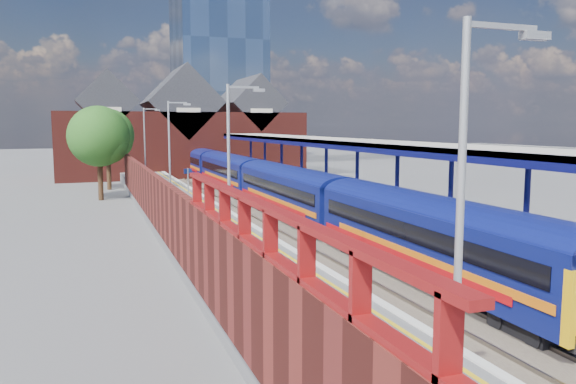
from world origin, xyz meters
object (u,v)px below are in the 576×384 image
object	(u,v)px
lamp_post_a	(467,228)
lamp_post_d	(146,141)
lamp_post_b	(232,165)
parked_car_blue	(372,190)
lamp_post_c	(171,148)
platform_sign	(188,180)
parked_car_dark	(475,215)
train	(258,179)

from	to	relation	value
lamp_post_a	lamp_post_d	bearing A→B (deg)	90.00
lamp_post_b	parked_car_blue	distance (m)	22.05
lamp_post_a	lamp_post_c	world-z (taller)	same
lamp_post_b	parked_car_blue	bearing A→B (deg)	47.63
lamp_post_c	lamp_post_d	size ratio (longest dim) A/B	1.00
platform_sign	lamp_post_c	bearing A→B (deg)	-124.26
lamp_post_d	parked_car_blue	world-z (taller)	lamp_post_d
lamp_post_c	parked_car_dark	size ratio (longest dim) A/B	1.48
lamp_post_d	parked_car_blue	distance (m)	21.90
train	platform_sign	bearing A→B (deg)	-143.16
lamp_post_d	lamp_post_b	bearing A→B (deg)	-90.00
lamp_post_c	parked_car_blue	xyz separation A→B (m)	(14.69, 0.10, -3.34)
train	lamp_post_b	world-z (taller)	lamp_post_b
lamp_post_a	lamp_post_b	bearing A→B (deg)	90.00
train	parked_car_dark	bearing A→B (deg)	-71.53
train	lamp_post_a	size ratio (longest dim) A/B	9.41
lamp_post_b	lamp_post_a	bearing A→B (deg)	-90.00
lamp_post_a	lamp_post_d	world-z (taller)	same
train	lamp_post_d	size ratio (longest dim) A/B	9.41
platform_sign	parked_car_blue	xyz separation A→B (m)	(13.33, -1.90, -1.04)
parked_car_blue	platform_sign	bearing A→B (deg)	82.33
lamp_post_a	parked_car_blue	distance (m)	33.66
train	lamp_post_d	world-z (taller)	lamp_post_d
parked_car_dark	train	bearing A→B (deg)	38.67
lamp_post_b	parked_car_blue	xyz separation A→B (m)	(14.69, 16.10, -3.34)
lamp_post_b	parked_car_blue	world-z (taller)	lamp_post_b
parked_car_dark	lamp_post_b	bearing A→B (deg)	124.85
train	lamp_post_a	xyz separation A→B (m)	(-7.86, -36.87, 2.87)
train	lamp_post_c	distance (m)	10.82
lamp_post_a	lamp_post_b	world-z (taller)	same
parked_car_blue	parked_car_dark	bearing A→B (deg)	178.40
lamp_post_c	lamp_post_b	bearing A→B (deg)	-90.00
train	platform_sign	size ratio (longest dim) A/B	26.36
lamp_post_a	lamp_post_b	size ratio (longest dim) A/B	1.00
platform_sign	lamp_post_b	bearing A→B (deg)	-94.33
lamp_post_c	parked_car_blue	bearing A→B (deg)	0.40
lamp_post_a	parked_car_blue	world-z (taller)	lamp_post_a
platform_sign	parked_car_dark	bearing A→B (deg)	-47.93
lamp_post_c	platform_sign	world-z (taller)	lamp_post_c
platform_sign	lamp_post_a	bearing A→B (deg)	-92.44
lamp_post_b	platform_sign	distance (m)	18.20
lamp_post_a	parked_car_dark	world-z (taller)	lamp_post_a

